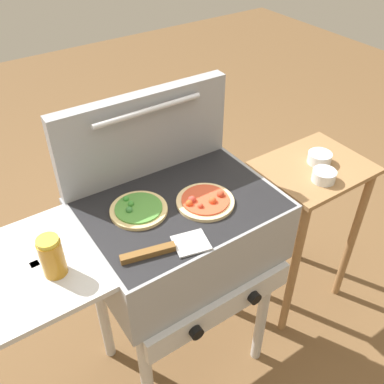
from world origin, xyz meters
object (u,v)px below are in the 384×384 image
object	(u,v)px
pizza_veggie	(138,209)
spatula	(166,249)
topping_bowl_near	(319,158)
sauce_jar	(52,256)
topping_bowl_far	(324,176)
prep_table	(306,208)
grill	(177,236)
pizza_pepperoni	(205,201)

from	to	relation	value
pizza_veggie	spatula	bearing A→B (deg)	-94.85
topping_bowl_near	spatula	bearing A→B (deg)	-168.58
pizza_veggie	sauce_jar	xyz separation A→B (m)	(-0.31, -0.10, 0.05)
topping_bowl_near	topping_bowl_far	world-z (taller)	same
spatula	topping_bowl_near	distance (m)	0.86
sauce_jar	topping_bowl_far	world-z (taller)	sauce_jar
sauce_jar	prep_table	distance (m)	1.17
sauce_jar	spatula	world-z (taller)	sauce_jar
grill	pizza_pepperoni	xyz separation A→B (m)	(0.08, -0.05, 0.15)
pizza_pepperoni	prep_table	world-z (taller)	pizza_pepperoni
prep_table	topping_bowl_far	distance (m)	0.27
pizza_pepperoni	topping_bowl_near	distance (m)	0.63
pizza_veggie	spatula	xyz separation A→B (m)	(-0.02, -0.20, -0.00)
pizza_pepperoni	spatula	size ratio (longest dim) A/B	0.71
topping_bowl_near	grill	bearing A→B (deg)	-179.05
pizza_pepperoni	spatula	bearing A→B (deg)	-153.01
pizza_pepperoni	topping_bowl_near	xyz separation A→B (m)	(0.62, 0.06, -0.10)
prep_table	topping_bowl_far	xyz separation A→B (m)	(-0.05, -0.09, 0.25)
pizza_veggie	spatula	world-z (taller)	pizza_veggie
pizza_pepperoni	spatula	world-z (taller)	pizza_pepperoni
topping_bowl_near	topping_bowl_far	size ratio (longest dim) A/B	1.05
pizza_veggie	prep_table	bearing A→B (deg)	-2.48
grill	prep_table	bearing A→B (deg)	0.37
pizza_pepperoni	topping_bowl_near	bearing A→B (deg)	5.47
grill	prep_table	xyz separation A→B (m)	(0.67, 0.00, -0.20)
prep_table	topping_bowl_near	bearing A→B (deg)	13.77
sauce_jar	prep_table	size ratio (longest dim) A/B	0.16
spatula	topping_bowl_far	xyz separation A→B (m)	(0.76, 0.07, -0.10)
grill	topping_bowl_far	world-z (taller)	grill
topping_bowl_far	spatula	bearing A→B (deg)	-174.50
pizza_veggie	pizza_pepperoni	size ratio (longest dim) A/B	0.97
pizza_veggie	sauce_jar	size ratio (longest dim) A/B	1.48
pizza_veggie	grill	bearing A→B (deg)	-18.02
prep_table	topping_bowl_far	world-z (taller)	topping_bowl_far
grill	topping_bowl_near	bearing A→B (deg)	0.95
grill	pizza_pepperoni	world-z (taller)	pizza_pepperoni
grill	prep_table	world-z (taller)	grill
pizza_pepperoni	spatula	xyz separation A→B (m)	(-0.22, -0.11, -0.00)
grill	pizza_veggie	distance (m)	0.20
grill	pizza_veggie	bearing A→B (deg)	161.98
pizza_pepperoni	sauce_jar	world-z (taller)	sauce_jar
topping_bowl_near	topping_bowl_far	bearing A→B (deg)	-129.47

